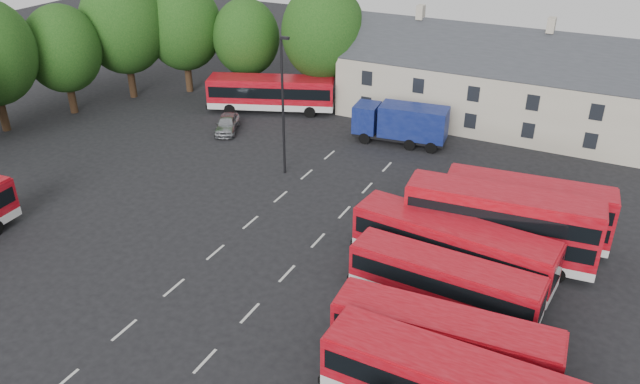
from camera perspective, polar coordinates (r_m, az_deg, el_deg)
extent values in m
plane|color=black|center=(37.41, -11.30, -6.93)|extent=(140.00, 140.00, 0.00)
cube|color=beige|center=(32.04, -22.40, -15.74)|extent=(0.15, 1.80, 0.01)
cube|color=beige|center=(33.94, -17.46, -11.94)|extent=(0.15, 1.80, 0.01)
cube|color=beige|center=(36.18, -13.21, -8.50)|extent=(0.15, 1.80, 0.01)
cube|color=beige|center=(38.70, -9.54, -5.45)|extent=(0.15, 1.80, 0.01)
cube|color=beige|center=(41.46, -6.37, -2.77)|extent=(0.15, 1.80, 0.01)
cube|color=beige|center=(44.41, -3.63, -0.43)|extent=(0.15, 1.80, 0.01)
cube|color=beige|center=(47.52, -1.23, 1.62)|extent=(0.15, 1.80, 0.01)
cube|color=beige|center=(50.74, 0.87, 3.41)|extent=(0.15, 1.80, 0.01)
cube|color=beige|center=(31.26, -10.47, -14.95)|extent=(0.15, 1.80, 0.01)
cube|color=beige|center=(33.68, -6.43, -10.94)|extent=(0.15, 1.80, 0.01)
cube|color=beige|center=(36.38, -3.04, -7.45)|extent=(0.15, 1.80, 0.01)
cube|color=beige|center=(39.30, -0.18, -4.45)|extent=(0.15, 1.80, 0.01)
cube|color=beige|center=(42.40, 2.25, -1.86)|extent=(0.15, 1.80, 0.01)
cube|color=beige|center=(45.64, 4.34, 0.37)|extent=(0.15, 1.80, 0.01)
cube|color=beige|center=(48.99, 6.14, 2.31)|extent=(0.15, 1.80, 0.01)
cylinder|color=black|center=(61.57, -27.11, 6.88)|extent=(0.70, 0.70, 4.20)
cylinder|color=black|center=(63.66, -21.79, 8.34)|extent=(0.70, 0.70, 3.67)
ellipsoid|color=#154011|center=(62.51, -22.49, 12.00)|extent=(6.93, 6.93, 7.97)
cylinder|color=black|center=(66.12, -16.89, 10.13)|extent=(0.70, 0.70, 4.38)
ellipsoid|color=#154011|center=(64.85, -17.52, 14.39)|extent=(8.25, 8.25, 9.49)
cylinder|color=black|center=(66.51, -11.96, 10.67)|extent=(0.70, 0.70, 4.02)
ellipsoid|color=#154011|center=(65.33, -12.37, 14.58)|extent=(7.59, 7.59, 8.73)
cylinder|color=black|center=(64.75, -6.57, 10.38)|extent=(0.70, 0.70, 3.50)
ellipsoid|color=#154011|center=(63.66, -6.77, 13.86)|extent=(6.60, 6.60, 7.59)
cylinder|color=black|center=(61.68, 0.30, 10.01)|extent=(0.70, 0.70, 4.20)
ellipsoid|color=#154011|center=(60.36, 0.31, 14.42)|extent=(7.92, 7.92, 9.11)
cube|color=beige|center=(56.99, 19.28, 7.60)|extent=(35.00, 7.00, 5.50)
cube|color=#2D3035|center=(56.17, 19.72, 10.22)|extent=(35.70, 7.13, 7.13)
cube|color=beige|center=(57.45, 9.18, 15.93)|extent=(0.60, 0.90, 1.20)
cube|color=beige|center=(55.21, 20.39, 14.12)|extent=(0.60, 0.90, 1.20)
cube|color=#A50A16|center=(27.37, 12.47, -16.69)|extent=(11.47, 2.84, 2.02)
cube|color=black|center=(27.34, 12.48, -16.61)|extent=(11.01, 2.89, 0.99)
cube|color=#A50A16|center=(26.65, 12.71, -15.05)|extent=(11.24, 2.73, 0.12)
cube|color=silver|center=(30.62, 11.10, -14.28)|extent=(10.49, 2.96, 0.52)
cube|color=#A50A16|center=(29.85, 11.31, -12.60)|extent=(10.49, 2.96, 1.84)
cube|color=black|center=(29.82, 11.32, -12.53)|extent=(10.08, 2.99, 0.90)
cube|color=#A50A16|center=(29.24, 11.49, -11.15)|extent=(10.28, 2.85, 0.11)
cylinder|color=black|center=(30.58, 4.34, -14.44)|extent=(0.96, 0.32, 0.94)
cylinder|color=black|center=(31.39, 17.61, -14.65)|extent=(0.96, 0.32, 0.94)
cube|color=silver|center=(34.24, 11.15, -9.13)|extent=(10.19, 2.83, 0.50)
cube|color=#A50A16|center=(33.58, 11.32, -7.56)|extent=(10.19, 2.83, 1.79)
cube|color=black|center=(33.55, 11.33, -7.50)|extent=(9.79, 2.86, 0.87)
cube|color=#A50A16|center=(33.05, 11.47, -6.23)|extent=(9.98, 2.72, 0.11)
cylinder|color=black|center=(34.47, 5.43, -8.89)|extent=(0.93, 0.31, 0.92)
cylinder|color=black|center=(34.65, 16.78, -9.93)|extent=(0.93, 0.31, 0.92)
cube|color=silver|center=(36.79, 11.87, -6.12)|extent=(11.75, 3.77, 0.58)
cube|color=#A50A16|center=(36.09, 12.07, -4.39)|extent=(11.75, 3.77, 2.05)
cube|color=black|center=(36.06, 12.08, -4.32)|extent=(11.29, 3.78, 1.00)
cube|color=#A50A16|center=(35.54, 12.24, -2.93)|extent=(11.51, 3.64, 0.13)
cylinder|color=black|center=(37.17, 5.85, -5.75)|extent=(1.07, 0.40, 1.05)
cylinder|color=black|center=(37.13, 17.82, -7.17)|extent=(1.07, 0.40, 1.05)
cube|color=silver|center=(38.65, 15.81, -4.92)|extent=(11.13, 3.45, 0.55)
cube|color=#A50A16|center=(37.66, 16.19, -2.43)|extent=(11.13, 3.45, 3.34)
cube|color=black|center=(37.98, 16.06, -3.27)|extent=(10.70, 3.47, 0.95)
cube|color=#A50A16|center=(36.86, 16.53, -0.12)|extent=(10.91, 3.33, 0.12)
cylinder|color=black|center=(38.16, 10.33, -5.18)|extent=(1.02, 0.37, 1.00)
cylinder|color=black|center=(39.76, 20.96, -5.29)|extent=(1.02, 0.37, 1.00)
cube|color=black|center=(37.35, 16.31, -1.57)|extent=(10.70, 3.47, 0.95)
cube|color=silver|center=(41.05, 18.04, -3.32)|extent=(10.09, 3.25, 0.50)
cube|color=#A50A16|center=(40.21, 18.41, -1.18)|extent=(10.09, 3.25, 3.02)
cube|color=black|center=(40.49, 18.28, -1.90)|extent=(9.70, 3.26, 0.86)
cube|color=#A50A16|center=(39.52, 18.74, 0.79)|extent=(9.88, 3.14, 0.11)
cylinder|color=black|center=(40.41, 13.43, -3.57)|extent=(0.92, 0.34, 0.90)
cylinder|color=black|center=(42.19, 22.37, -3.64)|extent=(0.92, 0.34, 0.90)
cube|color=black|center=(39.94, 18.53, -0.44)|extent=(9.70, 3.26, 0.86)
cube|color=silver|center=(59.91, -4.45, 8.10)|extent=(11.97, 6.80, 0.59)
cube|color=#A50A16|center=(59.47, -4.50, 9.31)|extent=(11.97, 6.80, 2.09)
cube|color=black|center=(59.45, -4.50, 9.36)|extent=(11.56, 6.69, 1.02)
cube|color=#A50A16|center=(59.13, -4.54, 10.32)|extent=(11.71, 6.61, 0.13)
cylinder|color=black|center=(59.63, -8.24, 7.49)|extent=(1.11, 0.67, 1.07)
cylinder|color=black|center=(60.65, -0.70, 8.13)|extent=(1.11, 0.67, 1.07)
cube|color=black|center=(53.14, 7.25, 5.08)|extent=(7.93, 2.89, 0.29)
cube|color=navy|center=(53.31, 4.28, 6.82)|extent=(2.19, 2.62, 2.32)
cube|color=black|center=(53.42, 3.34, 7.30)|extent=(0.32, 2.06, 1.16)
cube|color=navy|center=(52.38, 8.53, 6.36)|extent=(5.75, 3.01, 2.62)
cylinder|color=black|center=(52.82, 4.09, 4.92)|extent=(0.99, 0.38, 0.97)
cylinder|color=black|center=(53.68, 10.58, 4.89)|extent=(0.99, 0.38, 0.97)
imported|color=#9EA1A6|center=(55.68, -8.49, 6.20)|extent=(3.39, 4.68, 1.48)
cylinder|color=black|center=(45.83, -3.40, 7.61)|extent=(0.19, 0.19, 10.38)
cube|color=black|center=(44.16, -3.23, 13.88)|extent=(0.63, 0.27, 0.19)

